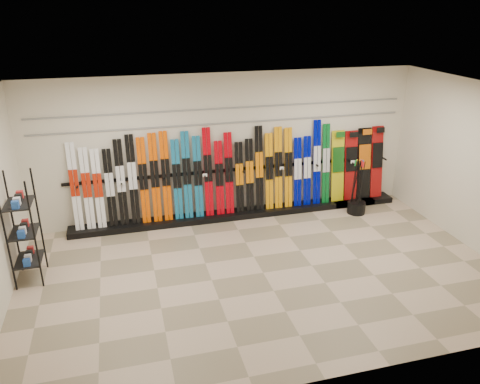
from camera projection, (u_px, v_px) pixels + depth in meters
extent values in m
plane|color=gray|center=(263.00, 273.00, 7.92)|extent=(8.00, 8.00, 0.00)
plane|color=beige|center=(228.00, 147.00, 9.59)|extent=(8.00, 0.00, 8.00)
plane|color=beige|center=(479.00, 169.00, 8.31)|extent=(0.00, 5.00, 5.00)
plane|color=silver|center=(267.00, 95.00, 6.79)|extent=(8.00, 8.00, 0.00)
cube|color=black|center=(241.00, 214.00, 9.99)|extent=(8.00, 0.40, 0.12)
cube|color=white|center=(75.00, 187.00, 8.91)|extent=(0.17, 0.22, 1.72)
cube|color=white|center=(87.00, 189.00, 8.98)|extent=(0.17, 0.21, 1.61)
cube|color=white|center=(98.00, 189.00, 9.03)|extent=(0.17, 0.21, 1.57)
cube|color=black|center=(110.00, 188.00, 9.08)|extent=(0.17, 0.20, 1.55)
cube|color=black|center=(121.00, 183.00, 9.11)|extent=(0.17, 0.22, 1.72)
cube|color=black|center=(133.00, 180.00, 9.16)|extent=(0.17, 0.23, 1.80)
cube|color=#EB5100|center=(144.00, 181.00, 9.22)|extent=(0.17, 0.22, 1.73)
cube|color=#EB5100|center=(155.00, 178.00, 9.26)|extent=(0.17, 0.23, 1.79)
cube|color=#EB5100|center=(166.00, 177.00, 9.31)|extent=(0.17, 0.24, 1.82)
cube|color=#136690|center=(177.00, 180.00, 9.39)|extent=(0.17, 0.21, 1.64)
cube|color=#136690|center=(187.00, 175.00, 9.41)|extent=(0.17, 0.23, 1.79)
cube|color=#136690|center=(198.00, 177.00, 9.48)|extent=(0.17, 0.22, 1.68)
cube|color=#BA000C|center=(208.00, 173.00, 9.51)|extent=(0.17, 0.24, 1.83)
cube|color=#BA000C|center=(219.00, 178.00, 9.61)|extent=(0.17, 0.20, 1.55)
cube|color=#BA000C|center=(229.00, 174.00, 9.63)|extent=(0.17, 0.22, 1.70)
cube|color=black|center=(239.00, 178.00, 9.72)|extent=(0.17, 0.20, 1.49)
cube|color=black|center=(250.00, 176.00, 9.76)|extent=(0.17, 0.20, 1.55)
cube|color=black|center=(259.00, 169.00, 9.78)|extent=(0.17, 0.23, 1.79)
cube|color=orange|center=(269.00, 172.00, 9.85)|extent=(0.17, 0.21, 1.63)
cube|color=orange|center=(278.00, 168.00, 9.89)|extent=(0.17, 0.23, 1.75)
cube|color=orange|center=(288.00, 168.00, 9.94)|extent=(0.17, 0.22, 1.72)
cube|color=#000896|center=(298.00, 172.00, 10.02)|extent=(0.17, 0.20, 1.50)
cube|color=#000896|center=(307.00, 171.00, 10.07)|extent=(0.17, 0.20, 1.51)
cube|color=#000896|center=(317.00, 163.00, 10.08)|extent=(0.17, 0.24, 1.84)
cube|color=#065D20|center=(326.00, 164.00, 10.15)|extent=(0.17, 0.23, 1.74)
cube|color=gold|center=(338.00, 166.00, 10.27)|extent=(0.29, 0.24, 1.57)
cube|color=#990C0C|center=(351.00, 166.00, 10.35)|extent=(0.30, 0.24, 1.54)
cube|color=black|center=(364.00, 164.00, 10.43)|extent=(0.32, 0.24, 1.58)
cube|color=#990C0C|center=(377.00, 162.00, 10.50)|extent=(0.28, 0.25, 1.60)
cube|color=black|center=(24.00, 229.00, 7.43)|extent=(0.40, 0.60, 1.81)
cylinder|color=black|center=(356.00, 207.00, 10.12)|extent=(0.39, 0.39, 0.25)
cylinder|color=black|center=(360.00, 187.00, 9.90)|extent=(0.16, 0.03, 1.17)
cylinder|color=black|center=(357.00, 186.00, 9.96)|extent=(0.04, 0.11, 1.18)
cylinder|color=black|center=(359.00, 186.00, 9.97)|extent=(0.13, 0.10, 1.17)
cylinder|color=black|center=(353.00, 187.00, 9.93)|extent=(0.04, 0.14, 1.18)
cylinder|color=black|center=(359.00, 186.00, 9.96)|extent=(0.02, 0.12, 1.18)
cylinder|color=black|center=(355.00, 186.00, 9.98)|extent=(0.14, 0.07, 1.18)
cylinder|color=black|center=(361.00, 187.00, 9.95)|extent=(0.12, 0.02, 1.18)
cylinder|color=black|center=(354.00, 186.00, 10.00)|extent=(0.03, 0.08, 1.18)
cylinder|color=black|center=(361.00, 189.00, 9.84)|extent=(0.13, 0.08, 1.18)
cube|color=gray|center=(228.00, 123.00, 9.38)|extent=(7.60, 0.02, 0.03)
cube|color=gray|center=(228.00, 108.00, 9.27)|extent=(7.60, 0.02, 0.03)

